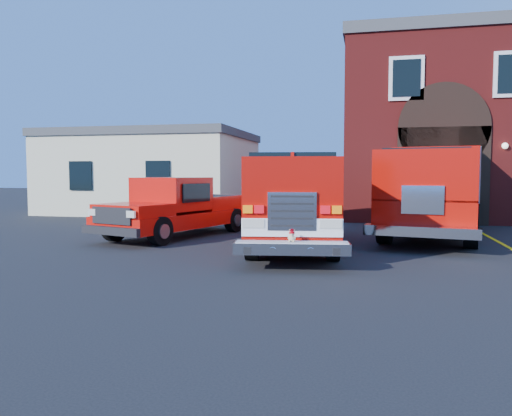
% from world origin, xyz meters
% --- Properties ---
extents(ground, '(100.00, 100.00, 0.00)m').
position_xyz_m(ground, '(0.00, 0.00, 0.00)').
color(ground, black).
rests_on(ground, ground).
extents(parking_stripe_mid, '(0.12, 3.00, 0.01)m').
position_xyz_m(parking_stripe_mid, '(6.50, 4.00, 0.00)').
color(parking_stripe_mid, yellow).
rests_on(parking_stripe_mid, ground).
extents(parking_stripe_far, '(0.12, 3.00, 0.01)m').
position_xyz_m(parking_stripe_far, '(6.50, 7.00, 0.00)').
color(parking_stripe_far, yellow).
rests_on(parking_stripe_far, ground).
extents(fire_station, '(15.20, 10.20, 8.45)m').
position_xyz_m(fire_station, '(8.99, 13.98, 4.25)').
color(fire_station, maroon).
rests_on(fire_station, ground).
extents(side_building, '(10.20, 8.20, 4.35)m').
position_xyz_m(side_building, '(-9.00, 13.00, 2.20)').
color(side_building, beige).
rests_on(side_building, ground).
extents(fire_engine, '(3.56, 8.75, 2.62)m').
position_xyz_m(fire_engine, '(0.38, 2.09, 1.36)').
color(fire_engine, black).
rests_on(fire_engine, ground).
extents(pickup_truck, '(3.89, 6.41, 1.98)m').
position_xyz_m(pickup_truck, '(-3.66, 3.04, 0.94)').
color(pickup_truck, black).
rests_on(pickup_truck, ground).
extents(secondary_truck, '(4.57, 9.57, 2.98)m').
position_xyz_m(secondary_truck, '(4.86, 5.61, 1.63)').
color(secondary_truck, black).
rests_on(secondary_truck, ground).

